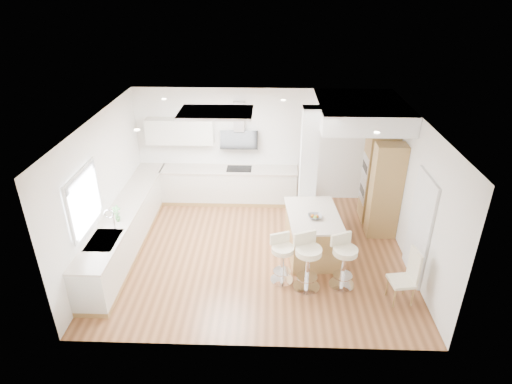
{
  "coord_description": "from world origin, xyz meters",
  "views": [
    {
      "loc": [
        0.24,
        -7.3,
        5.1
      ],
      "look_at": [
        -0.03,
        0.4,
        1.19
      ],
      "focal_mm": 30.0,
      "sensor_mm": 36.0,
      "label": 1
    }
  ],
  "objects_px": {
    "bar_stool_c": "(344,259)",
    "dining_chair": "(408,275)",
    "bar_stool_b": "(308,259)",
    "bar_stool_a": "(282,256)",
    "peninsula": "(312,234)"
  },
  "relations": [
    {
      "from": "bar_stool_c",
      "to": "bar_stool_b",
      "type": "bearing_deg",
      "value": 163.05
    },
    {
      "from": "bar_stool_b",
      "to": "dining_chair",
      "type": "xyz_separation_m",
      "value": [
        1.69,
        -0.3,
        -0.06
      ]
    },
    {
      "from": "bar_stool_b",
      "to": "dining_chair",
      "type": "height_order",
      "value": "bar_stool_b"
    },
    {
      "from": "bar_stool_c",
      "to": "dining_chair",
      "type": "relative_size",
      "value": 1.0
    },
    {
      "from": "bar_stool_a",
      "to": "bar_stool_b",
      "type": "relative_size",
      "value": 0.87
    },
    {
      "from": "bar_stool_a",
      "to": "bar_stool_b",
      "type": "xyz_separation_m",
      "value": [
        0.44,
        -0.19,
        0.08
      ]
    },
    {
      "from": "bar_stool_c",
      "to": "dining_chair",
      "type": "distance_m",
      "value": 1.1
    },
    {
      "from": "bar_stool_b",
      "to": "bar_stool_c",
      "type": "relative_size",
      "value": 1.06
    },
    {
      "from": "bar_stool_a",
      "to": "bar_stool_c",
      "type": "xyz_separation_m",
      "value": [
        1.1,
        -0.1,
        0.04
      ]
    },
    {
      "from": "bar_stool_b",
      "to": "bar_stool_c",
      "type": "distance_m",
      "value": 0.66
    },
    {
      "from": "peninsula",
      "to": "bar_stool_b",
      "type": "xyz_separation_m",
      "value": [
        -0.18,
        -1.08,
        0.15
      ]
    },
    {
      "from": "peninsula",
      "to": "bar_stool_c",
      "type": "relative_size",
      "value": 1.54
    },
    {
      "from": "bar_stool_a",
      "to": "bar_stool_b",
      "type": "height_order",
      "value": "bar_stool_b"
    },
    {
      "from": "bar_stool_a",
      "to": "bar_stool_c",
      "type": "bearing_deg",
      "value": -26.06
    },
    {
      "from": "peninsula",
      "to": "bar_stool_b",
      "type": "relative_size",
      "value": 1.45
    }
  ]
}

